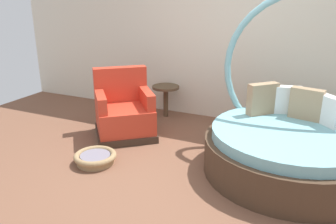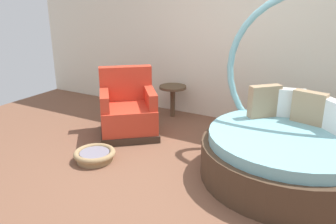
{
  "view_description": "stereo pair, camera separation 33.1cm",
  "coord_description": "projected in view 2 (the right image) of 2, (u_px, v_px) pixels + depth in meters",
  "views": [
    {
      "loc": [
        1.31,
        -3.09,
        1.94
      ],
      "look_at": [
        -0.38,
        0.57,
        0.55
      ],
      "focal_mm": 36.74,
      "sensor_mm": 36.0,
      "label": 1
    },
    {
      "loc": [
        1.61,
        -2.94,
        1.94
      ],
      "look_at": [
        -0.38,
        0.57,
        0.55
      ],
      "focal_mm": 36.74,
      "sensor_mm": 36.0,
      "label": 2
    }
  ],
  "objects": [
    {
      "name": "ground_plane",
      "position": [
        172.0,
        180.0,
        3.8
      ],
      "size": [
        8.0,
        8.0,
        0.02
      ],
      "primitive_type": "cube",
      "color": "brown"
    },
    {
      "name": "back_wall",
      "position": [
        243.0,
        33.0,
        5.13
      ],
      "size": [
        8.0,
        0.12,
        2.76
      ],
      "primitive_type": "cube",
      "color": "silver",
      "rests_on": "ground_plane"
    },
    {
      "name": "round_daybed",
      "position": [
        291.0,
        144.0,
        3.79
      ],
      "size": [
        1.9,
        1.9,
        2.01
      ],
      "color": "#473323",
      "rests_on": "ground_plane"
    },
    {
      "name": "red_armchair",
      "position": [
        128.0,
        112.0,
        4.94
      ],
      "size": [
        1.12,
        1.12,
        0.94
      ],
      "color": "#38281E",
      "rests_on": "ground_plane"
    },
    {
      "name": "pet_basket",
      "position": [
        95.0,
        155.0,
        4.2
      ],
      "size": [
        0.51,
        0.51,
        0.13
      ],
      "color": "#9E7F56",
      "rests_on": "ground_plane"
    },
    {
      "name": "side_table",
      "position": [
        173.0,
        92.0,
        5.61
      ],
      "size": [
        0.44,
        0.44,
        0.52
      ],
      "color": "brown",
      "rests_on": "ground_plane"
    }
  ]
}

